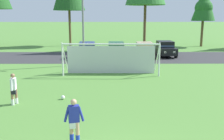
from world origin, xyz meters
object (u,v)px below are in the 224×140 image
at_px(soccer_ball, 63,97).
at_px(soccer_goal, 111,58).
at_px(street_lamp, 85,24).
at_px(parked_car_slot_center, 165,49).
at_px(player_defender_far, 14,89).
at_px(player_striker_near, 74,121).
at_px(parked_car_slot_left, 116,50).
at_px(parked_car_slot_far_left, 87,50).
at_px(parked_car_slot_center_left, 144,50).

distance_m(soccer_ball, soccer_goal, 7.08).
bearing_deg(street_lamp, parked_car_slot_center, 32.66).
relative_size(soccer_ball, player_defender_far, 0.13).
bearing_deg(player_defender_far, parked_car_slot_center, 55.97).
relative_size(player_defender_far, street_lamp, 0.23).
xyz_separation_m(player_striker_near, parked_car_slot_left, (1.90, 19.56, 0.05)).
distance_m(soccer_goal, parked_car_slot_far_left, 8.50).
bearing_deg(player_striker_near, parked_car_slot_far_left, 93.75).
distance_m(player_striker_near, player_defender_far, 5.56).
xyz_separation_m(soccer_ball, parked_car_slot_center, (8.87, 15.80, 0.77)).
relative_size(soccer_goal, street_lamp, 1.02).
relative_size(player_striker_near, parked_car_slot_center, 0.38).
height_order(player_striker_near, player_defender_far, same).
bearing_deg(parked_car_slot_left, parked_car_slot_far_left, -179.23).
bearing_deg(parked_car_slot_center, parked_car_slot_center_left, -152.13).
bearing_deg(parked_car_slot_left, player_striker_near, -95.54).
xyz_separation_m(player_defender_far, parked_car_slot_center_left, (8.66, 15.26, 0.05)).
bearing_deg(soccer_ball, parked_car_slot_far_left, 89.81).
relative_size(soccer_ball, player_striker_near, 0.13).
relative_size(player_striker_near, street_lamp, 0.23).
xyz_separation_m(soccer_goal, parked_car_slot_far_left, (-2.61, 8.08, -0.42)).
bearing_deg(parked_car_slot_left, parked_car_slot_center_left, -2.60).
xyz_separation_m(soccer_ball, soccer_goal, (2.65, 6.46, 1.18)).
bearing_deg(player_striker_near, parked_car_slot_center_left, 75.62).
xyz_separation_m(soccer_goal, player_striker_near, (-1.33, -11.44, -0.47)).
xyz_separation_m(player_defender_far, street_lamp, (2.65, 11.12, 2.95)).
height_order(player_striker_near, parked_car_slot_center, parked_car_slot_center).
xyz_separation_m(soccer_goal, parked_car_slot_center, (6.21, 9.33, -0.42)).
height_order(player_striker_near, street_lamp, street_lamp).
relative_size(soccer_ball, parked_car_slot_left, 0.05).
distance_m(parked_car_slot_left, street_lamp, 5.94).
height_order(parked_car_slot_center_left, parked_car_slot_center, same).
distance_m(player_striker_near, parked_car_slot_center, 22.10).
bearing_deg(soccer_goal, parked_car_slot_left, 85.97).
bearing_deg(player_striker_near, parked_car_slot_left, 84.46).
relative_size(soccer_ball, soccer_goal, 0.03).
relative_size(soccer_goal, parked_car_slot_center, 1.75).
bearing_deg(soccer_ball, player_defender_far, -160.81).
height_order(soccer_ball, player_striker_near, player_striker_near).
relative_size(parked_car_slot_far_left, parked_car_slot_left, 1.02).
bearing_deg(soccer_ball, player_striker_near, -75.09).
xyz_separation_m(player_defender_far, parked_car_slot_far_left, (2.40, 15.36, 0.05)).
distance_m(parked_car_slot_far_left, street_lamp, 5.14).
distance_m(soccer_ball, parked_car_slot_left, 14.95).
distance_m(player_striker_near, parked_car_slot_left, 19.66).
distance_m(parked_car_slot_left, parked_car_slot_center_left, 3.09).
relative_size(soccer_ball, parked_car_slot_center, 0.05).
distance_m(parked_car_slot_center_left, parked_car_slot_center, 2.90).
distance_m(parked_car_slot_far_left, parked_car_slot_center, 8.91).
height_order(parked_car_slot_left, street_lamp, street_lamp).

